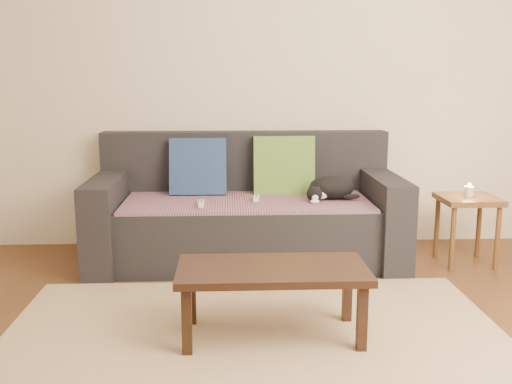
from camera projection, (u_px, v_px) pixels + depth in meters
ground at (257, 361)px, 2.71m from camera, size 4.50×4.50×0.00m
back_wall at (244, 72)px, 4.42m from camera, size 4.50×0.04×2.60m
sofa at (246, 216)px, 4.19m from camera, size 2.10×0.94×0.87m
throw_blanket at (247, 202)px, 4.08m from camera, size 1.66×0.74×0.02m
cushion_navy at (198, 167)px, 4.28m from camera, size 0.40×0.21×0.42m
cushion_green at (284, 167)px, 4.31m from camera, size 0.44×0.16×0.45m
cat at (330, 188)px, 4.10m from camera, size 0.37×0.29×0.16m
wii_remote_a at (201, 204)px, 3.89m from camera, size 0.04×0.15×0.03m
wii_remote_b at (257, 198)px, 4.06m from camera, size 0.05×0.15×0.03m
side_table at (468, 209)px, 4.06m from camera, size 0.38×0.38×0.47m
candle at (469, 191)px, 4.03m from camera, size 0.06×0.06×0.09m
rug at (256, 345)px, 2.85m from camera, size 2.50×1.80×0.01m
coffee_table at (272, 276)px, 2.89m from camera, size 0.92×0.46×0.37m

